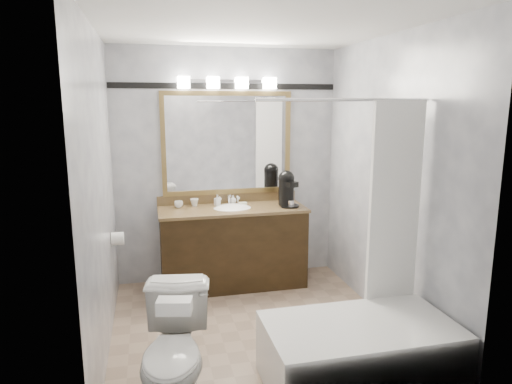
% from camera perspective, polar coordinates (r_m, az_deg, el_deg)
% --- Properties ---
extents(room, '(2.42, 2.62, 2.52)m').
position_cam_1_polar(room, '(3.71, -0.20, 0.55)').
color(room, gray).
rests_on(room, ground).
extents(vanity, '(1.53, 0.58, 0.97)m').
position_cam_1_polar(vanity, '(4.88, -2.93, -6.65)').
color(vanity, black).
rests_on(vanity, ground).
extents(mirror, '(1.40, 0.04, 1.10)m').
position_cam_1_polar(mirror, '(4.93, -3.61, 6.09)').
color(mirror, olive).
rests_on(mirror, room).
extents(vanity_light_bar, '(1.02, 0.14, 0.12)m').
position_cam_1_polar(vanity_light_bar, '(4.86, -3.60, 13.49)').
color(vanity_light_bar, silver).
rests_on(vanity_light_bar, room).
extents(accent_stripe, '(2.40, 0.01, 0.06)m').
position_cam_1_polar(accent_stripe, '(4.92, -3.72, 13.08)').
color(accent_stripe, black).
rests_on(accent_stripe, room).
extents(bathtub, '(1.30, 0.75, 1.96)m').
position_cam_1_polar(bathtub, '(3.42, 13.03, -18.06)').
color(bathtub, white).
rests_on(bathtub, ground).
extents(tp_roll, '(0.11, 0.12, 0.12)m').
position_cam_1_polar(tp_roll, '(4.41, -16.91, -5.60)').
color(tp_roll, white).
rests_on(tp_roll, room).
extents(toilet, '(0.54, 0.81, 0.77)m').
position_cam_1_polar(toilet, '(3.07, -10.13, -19.32)').
color(toilet, white).
rests_on(toilet, ground).
extents(tissue_box, '(0.21, 0.15, 0.08)m').
position_cam_1_polar(tissue_box, '(2.68, -10.16, -13.84)').
color(tissue_box, white).
rests_on(tissue_box, toilet).
extents(coffee_maker, '(0.21, 0.25, 0.38)m').
position_cam_1_polar(coffee_maker, '(4.82, 3.86, 0.52)').
color(coffee_maker, black).
rests_on(coffee_maker, vanity).
extents(cup_left, '(0.11, 0.11, 0.07)m').
position_cam_1_polar(cup_left, '(4.84, -9.64, -1.53)').
color(cup_left, white).
rests_on(cup_left, vanity).
extents(cup_right, '(0.10, 0.10, 0.08)m').
position_cam_1_polar(cup_right, '(4.87, -7.71, -1.30)').
color(cup_right, white).
rests_on(cup_right, vanity).
extents(soap_bottle_a, '(0.07, 0.07, 0.12)m').
position_cam_1_polar(soap_bottle_a, '(4.88, -4.87, -1.01)').
color(soap_bottle_a, white).
rests_on(soap_bottle_a, vanity).
extents(soap_bottle_b, '(0.09, 0.09, 0.09)m').
position_cam_1_polar(soap_bottle_b, '(4.96, -2.89, -0.93)').
color(soap_bottle_b, white).
rests_on(soap_bottle_b, vanity).
extents(soap_bar, '(0.09, 0.06, 0.03)m').
position_cam_1_polar(soap_bar, '(4.90, -1.67, -1.45)').
color(soap_bar, beige).
rests_on(soap_bar, vanity).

